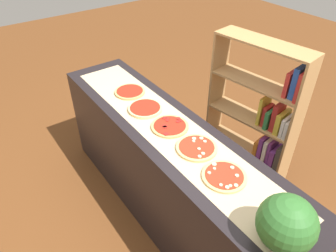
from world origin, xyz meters
name	(u,v)px	position (x,y,z in m)	size (l,w,h in m)	color
ground_plane	(168,211)	(0.00, 0.00, 0.00)	(12.00, 12.00, 0.00)	brown
counter	(168,174)	(0.00, 0.00, 0.47)	(2.50, 0.56, 0.95)	black
parchment_paper	(168,128)	(0.00, 0.00, 0.95)	(2.25, 0.40, 0.00)	tan
pizza_plain_0	(130,92)	(-0.59, 0.03, 0.96)	(0.25, 0.25, 0.02)	tan
pizza_plain_1	(145,108)	(-0.30, -0.01, 0.96)	(0.27, 0.27, 0.02)	#E5C17F
pizza_pepperoni_2	(170,126)	(0.00, 0.02, 0.96)	(0.27, 0.27, 0.02)	tan
pizza_mushroom_3	(197,148)	(0.30, 0.02, 0.96)	(0.28, 0.28, 0.03)	#DBB26B
pizza_mushroom_4	(224,176)	(0.59, -0.01, 0.96)	(0.27, 0.27, 0.02)	#DBB26B
watermelon	(287,224)	(1.07, -0.09, 1.09)	(0.29, 0.29, 0.29)	#2D6628
bookshelf	(262,126)	(0.16, 0.89, 0.67)	(0.84, 0.34, 1.41)	#A87A47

